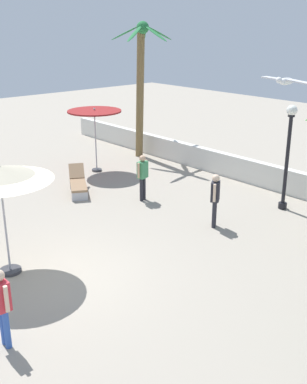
% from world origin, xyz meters
% --- Properties ---
extents(ground_plane, '(56.00, 56.00, 0.00)m').
position_xyz_m(ground_plane, '(0.00, 0.00, 0.00)').
color(ground_plane, '#9E9384').
extents(boundary_wall, '(25.20, 0.30, 0.90)m').
position_xyz_m(boundary_wall, '(0.00, 9.33, 0.45)').
color(boundary_wall, silver).
rests_on(boundary_wall, ground_plane).
extents(patio_umbrella_2, '(2.14, 2.14, 2.61)m').
position_xyz_m(patio_umbrella_2, '(-6.41, 5.84, 2.35)').
color(patio_umbrella_2, '#333338').
rests_on(patio_umbrella_2, ground_plane).
extents(palm_tree_2, '(2.92, 2.91, 5.86)m').
position_xyz_m(palm_tree_2, '(-6.87, 8.66, 3.57)').
color(palm_tree_2, brown).
rests_on(palm_tree_2, ground_plane).
extents(lamp_post_0, '(0.34, 0.34, 3.41)m').
position_xyz_m(lamp_post_0, '(1.12, 7.97, 2.00)').
color(lamp_post_0, black).
rests_on(lamp_post_0, ground_plane).
extents(lounge_chair_0, '(1.91, 1.41, 0.84)m').
position_xyz_m(lounge_chair_0, '(-4.71, 3.82, 0.39)').
color(lounge_chair_0, '#B7B7BC').
rests_on(lounge_chair_0, ground_plane).
extents(guest_0, '(0.40, 0.47, 1.64)m').
position_xyz_m(guest_0, '(0.59, 5.17, 0.99)').
color(guest_0, '#26262D').
rests_on(guest_0, ground_plane).
extents(guest_1, '(0.56, 0.24, 1.61)m').
position_xyz_m(guest_1, '(1.67, -1.96, 0.97)').
color(guest_1, '#3359B2').
rests_on(guest_1, ground_plane).
extents(guest_2, '(0.33, 0.54, 1.60)m').
position_xyz_m(guest_2, '(-2.54, 5.04, 0.96)').
color(guest_2, '#26262D').
rests_on(guest_2, ground_plane).
extents(seagull_0, '(1.07, 0.39, 0.14)m').
position_xyz_m(seagull_0, '(4.59, 2.10, 4.87)').
color(seagull_0, white).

